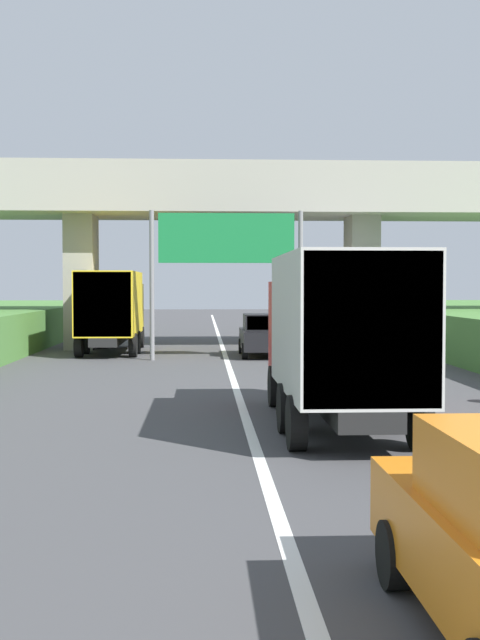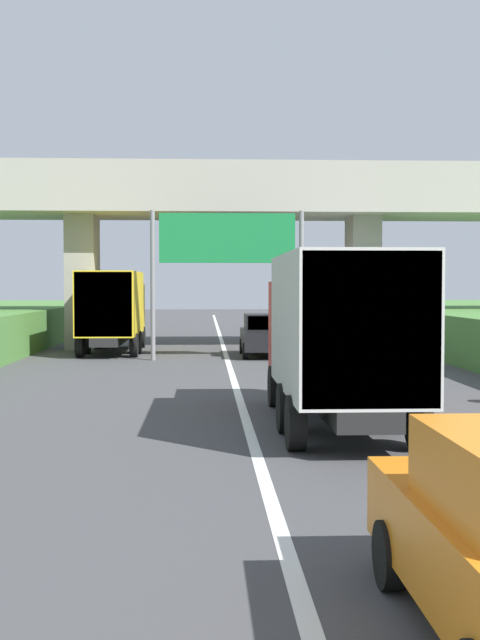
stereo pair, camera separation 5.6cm
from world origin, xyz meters
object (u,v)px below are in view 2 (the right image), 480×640
Objects in this scene: truck_silver at (318,304)px; truck_red at (336,331)px; truck_yellow at (113,307)px; overhead_highway_sign at (227,249)px; truck_white at (339,308)px; car_black at (264,335)px.

truck_red is (-3.14, -24.70, 0.00)m from truck_silver.
truck_yellow is (-9.66, -6.32, 0.00)m from truck_silver.
truck_silver is 24.90m from truck_red.
overhead_highway_sign is 0.81× the size of truck_yellow.
truck_silver is 11.55m from truck_yellow.
truck_white is at bearing -90.49° from truck_silver.
overhead_highway_sign is 4.02m from car_black.
truck_red is at bearing -97.24° from truck_silver.
truck_yellow and truck_white have the same top height.
car_black is (6.29, -2.14, -1.08)m from truck_yellow.
truck_yellow is 19.50m from truck_red.
truck_silver and truck_red have the same top height.
car_black is at bearing -155.59° from truck_white.
truck_silver is (4.90, 9.94, -2.33)m from overhead_highway_sign.
truck_white is (4.84, 2.98, -2.33)m from overhead_highway_sign.
truck_yellow is at bearing 161.25° from car_black.
overhead_highway_sign is 15.05m from truck_red.
truck_red is (6.53, -18.38, 0.00)m from truck_yellow.
truck_red is 1.78× the size of car_black.
overhead_highway_sign is 11.32m from truck_silver.
truck_white is at bearing 24.41° from car_black.
overhead_highway_sign is 6.14m from truck_white.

